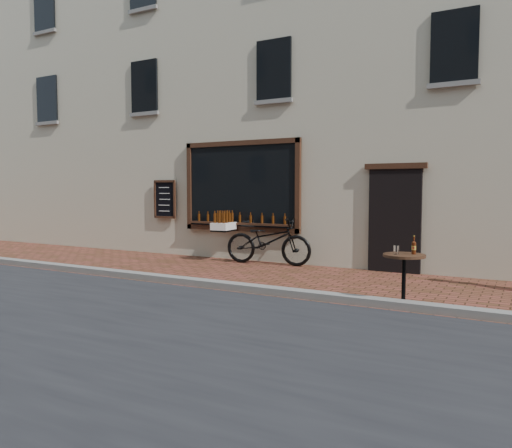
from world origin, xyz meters
The scene contains 5 objects.
ground centered at (0.00, 0.00, 0.00)m, with size 90.00×90.00×0.00m, color #522E1A.
kerb centered at (0.00, 0.20, 0.06)m, with size 90.00×0.25×0.12m, color slate.
shop_building centered at (0.00, 6.50, 5.00)m, with size 28.00×6.20×10.00m.
cargo_bicycle centered at (-1.01, 3.13, 0.57)m, with size 2.50×0.95×1.19m.
bistro_table centered at (2.80, 0.35, 0.57)m, with size 0.62×0.62×1.07m.
Camera 1 is at (4.47, -7.22, 1.77)m, focal length 35.00 mm.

